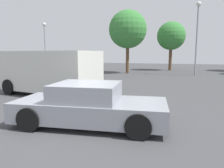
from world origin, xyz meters
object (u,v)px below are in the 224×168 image
sedan_foreground (90,105)px  light_post_near (197,26)px  van_white (50,71)px  pedestrian (67,69)px  light_post_mid (45,38)px

sedan_foreground → light_post_near: light_post_near is taller
van_white → pedestrian: size_ratio=3.04×
van_white → light_post_mid: bearing=135.9°
van_white → pedestrian: 3.45m
van_white → pedestrian: van_white is taller
sedan_foreground → pedestrian: size_ratio=2.59×
pedestrian → sedan_foreground: bearing=102.1°
van_white → light_post_mid: 16.45m
van_white → light_post_mid: size_ratio=0.91×
sedan_foreground → pedestrian: 8.25m
pedestrian → light_post_mid: bearing=-71.0°
van_white → light_post_near: size_ratio=0.77×
van_white → light_post_near: (7.44, 12.45, 3.37)m
sedan_foreground → light_post_near: (3.79, 15.95, 3.97)m
pedestrian → light_post_mid: 13.35m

